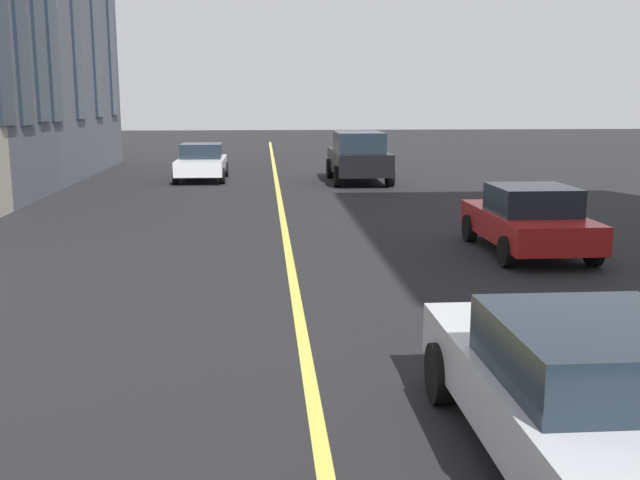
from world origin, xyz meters
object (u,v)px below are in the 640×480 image
object	(u,v)px
car_white_far	(202,162)
car_black_near	(359,156)
car_silver_mid	(585,392)
car_red_oncoming	(529,219)

from	to	relation	value
car_white_far	car_black_near	bearing A→B (deg)	-100.01
car_silver_mid	car_black_near	size ratio (longest dim) A/B	0.94
car_red_oncoming	car_black_near	bearing A→B (deg)	7.72
car_silver_mid	car_red_oncoming	size ratio (longest dim) A/B	1.13
car_silver_mid	car_red_oncoming	distance (m)	9.30
car_black_near	car_silver_mid	bearing A→B (deg)	177.68
car_red_oncoming	car_white_far	size ratio (longest dim) A/B	1.00
car_black_near	car_red_oncoming	bearing A→B (deg)	-172.28
car_black_near	car_white_far	size ratio (longest dim) A/B	1.21
car_red_oncoming	car_silver_mid	bearing A→B (deg)	163.10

